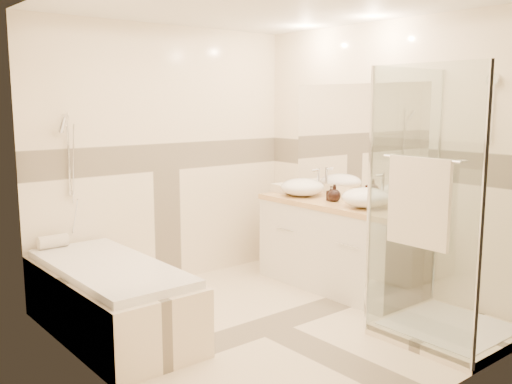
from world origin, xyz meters
TOP-DOWN VIEW (x-y plane):
  - room at (0.06, 0.01)m, footprint 2.82×3.02m
  - bathtub at (-1.02, 0.65)m, footprint 0.75×1.70m
  - vanity at (1.12, 0.30)m, footprint 0.58×1.62m
  - shower_enclosure at (0.83, -0.97)m, footprint 0.96×0.93m
  - vessel_sink_near at (1.10, 0.74)m, footprint 0.44×0.44m
  - vessel_sink_far at (1.10, -0.07)m, footprint 0.44×0.44m
  - faucet_near at (1.32, 0.74)m, footprint 0.11×0.03m
  - faucet_far at (1.32, -0.07)m, footprint 0.12×0.03m
  - amenity_bottle_a at (1.10, 0.35)m, footprint 0.07×0.07m
  - amenity_bottle_b at (1.10, 0.31)m, footprint 0.16×0.16m
  - folded_towels at (1.10, 1.02)m, footprint 0.17×0.27m
  - rolled_towel at (-1.18, 1.40)m, footprint 0.25×0.11m

SIDE VIEW (x-z plane):
  - bathtub at x=-1.02m, z-range 0.03..0.59m
  - vanity at x=1.12m, z-range 0.00..0.85m
  - shower_enclosure at x=0.83m, z-range -0.51..1.53m
  - rolled_towel at x=-1.18m, z-range 0.56..0.67m
  - folded_towels at x=1.10m, z-range 0.85..0.93m
  - amenity_bottle_a at x=1.10m, z-range 0.85..0.99m
  - amenity_bottle_b at x=1.10m, z-range 0.85..1.01m
  - vessel_sink_near at x=1.10m, z-range 0.85..1.02m
  - vessel_sink_far at x=1.10m, z-range 0.85..1.02m
  - faucet_near at x=1.32m, z-range 0.87..1.13m
  - faucet_far at x=1.32m, z-range 0.87..1.16m
  - room at x=0.06m, z-range 0.00..2.52m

